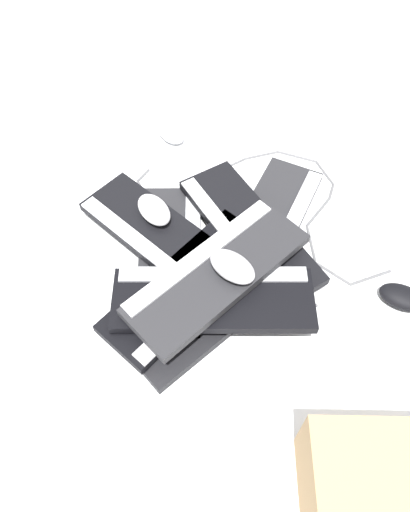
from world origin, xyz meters
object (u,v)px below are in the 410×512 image
keyboard_3 (189,285)px  mouse_0 (154,210)px  mouse_2 (254,243)px  keyboard_5 (160,237)px  keyboard_1 (270,224)px  mouse_5 (232,267)px  keyboard_2 (171,258)px  mouse_4 (403,297)px  cardboard_box (379,495)px  keyboard_7 (217,273)px  mouse_1 (255,231)px  keyboard_4 (213,299)px  keyboard_6 (248,230)px  mouse_3 (171,132)px  keyboard_0 (213,306)px

keyboard_3 → mouse_0: size_ratio=3.98×
mouse_2 → keyboard_5: bearing=49.3°
keyboard_1 → mouse_5: bearing=-36.6°
keyboard_2 → mouse_4: bearing=68.4°
mouse_4 → cardboard_box: cardboard_box is taller
keyboard_3 → mouse_4: keyboard_3 is taller
keyboard_2 → mouse_2: 0.21m
keyboard_1 → keyboard_7: 0.26m
keyboard_7 → mouse_2: keyboard_7 is taller
keyboard_2 → mouse_1: bearing=89.8°
keyboard_5 → mouse_4: size_ratio=4.00×
keyboard_2 → keyboard_5: size_ratio=1.04×
mouse_5 → keyboard_7: bearing=27.6°
keyboard_4 → mouse_2: (-0.13, 0.12, 0.01)m
keyboard_6 → keyboard_7: bearing=-35.8°
keyboard_7 → cardboard_box: size_ratio=1.79×
mouse_0 → mouse_4: mouse_0 is taller
mouse_0 → mouse_4: bearing=-144.6°
keyboard_3 → mouse_3: (-0.54, 0.03, -0.02)m
keyboard_3 → mouse_5: 0.14m
keyboard_7 → mouse_3: keyboard_7 is taller
mouse_3 → mouse_1: bearing=-4.4°
keyboard_3 → keyboard_6: same height
mouse_1 → mouse_3: mouse_1 is taller
keyboard_3 → keyboard_4: 0.08m
keyboard_2 → mouse_5: size_ratio=4.17×
mouse_3 → cardboard_box: size_ratio=0.44×
keyboard_4 → cardboard_box: (0.44, 0.21, 0.01)m
keyboard_7 → keyboard_1: bearing=136.1°
keyboard_2 → mouse_5: (0.13, 0.12, 0.13)m
mouse_1 → keyboard_2: bearing=-60.2°
keyboard_6 → keyboard_0: bearing=-33.9°
mouse_5 → cardboard_box: bearing=159.6°
keyboard_3 → cardboard_box: bearing=27.3°
mouse_2 → mouse_5: (0.09, -0.07, 0.06)m
keyboard_2 → keyboard_6: 0.20m
keyboard_5 → mouse_4: 0.59m
cardboard_box → mouse_2: bearing=-170.7°
keyboard_1 → keyboard_6: size_ratio=0.96×
keyboard_6 → mouse_5: mouse_5 is taller
keyboard_7 → mouse_4: size_ratio=4.09×
mouse_0 → keyboard_3: bearing=169.9°
keyboard_2 → cardboard_box: size_ratio=1.83×
mouse_3 → mouse_4: (0.65, 0.46, 0.00)m
keyboard_4 → mouse_1: size_ratio=4.17×
keyboard_1 → cardboard_box: (0.66, 0.02, 0.07)m
keyboard_7 → keyboard_6: bearing=144.2°
keyboard_0 → mouse_3: 0.59m
mouse_3 → mouse_4: 0.79m
keyboard_1 → keyboard_3: bearing=-55.4°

